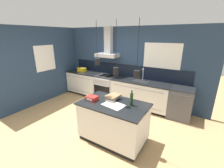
# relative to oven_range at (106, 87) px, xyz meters

# --- Properties ---
(ground_plane) EXTENTS (16.00, 16.00, 0.00)m
(ground_plane) POSITION_rel_oven_range_xyz_m (0.59, -1.69, -0.46)
(ground_plane) COLOR tan
(ground_plane) RESTS_ON ground
(wall_back) EXTENTS (5.60, 2.30, 2.60)m
(wall_back) POSITION_rel_oven_range_xyz_m (0.57, 0.31, 0.90)
(wall_back) COLOR navy
(wall_back) RESTS_ON ground_plane
(wall_left) EXTENTS (0.08, 3.80, 2.60)m
(wall_left) POSITION_rel_oven_range_xyz_m (-1.84, -0.99, 0.85)
(wall_left) COLOR navy
(wall_left) RESTS_ON ground_plane
(counter_run_left) EXTENTS (1.41, 0.64, 0.91)m
(counter_run_left) POSITION_rel_oven_range_xyz_m (-1.08, 0.01, 0.01)
(counter_run_left) COLOR black
(counter_run_left) RESTS_ON ground_plane
(counter_run_sink) EXTENTS (1.89, 0.64, 1.32)m
(counter_run_sink) POSITION_rel_oven_range_xyz_m (1.32, 0.01, 0.01)
(counter_run_sink) COLOR black
(counter_run_sink) RESTS_ON ground_plane
(oven_range) EXTENTS (0.77, 0.66, 0.91)m
(oven_range) POSITION_rel_oven_range_xyz_m (0.00, 0.00, 0.00)
(oven_range) COLOR #B5B5BA
(oven_range) RESTS_ON ground_plane
(dishwasher) EXTENTS (0.63, 0.65, 0.91)m
(dishwasher) POSITION_rel_oven_range_xyz_m (2.58, 0.00, 0.00)
(dishwasher) COLOR #4C4C51
(dishwasher) RESTS_ON ground_plane
(kitchen_island) EXTENTS (1.49, 0.90, 0.91)m
(kitchen_island) POSITION_rel_oven_range_xyz_m (1.42, -1.85, 0.00)
(kitchen_island) COLOR black
(kitchen_island) RESTS_ON ground_plane
(bottle_on_island) EXTENTS (0.07, 0.07, 0.33)m
(bottle_on_island) POSITION_rel_oven_range_xyz_m (1.79, -1.72, 0.60)
(bottle_on_island) COLOR #193319
(bottle_on_island) RESTS_ON kitchen_island
(book_stack) EXTENTS (0.29, 0.36, 0.11)m
(book_stack) POSITION_rel_oven_range_xyz_m (1.30, -1.68, 0.51)
(book_stack) COLOR silver
(book_stack) RESTS_ON kitchen_island
(red_supply_box) EXTENTS (0.25, 0.19, 0.10)m
(red_supply_box) POSITION_rel_oven_range_xyz_m (0.91, -1.95, 0.50)
(red_supply_box) COLOR red
(red_supply_box) RESTS_ON kitchen_island
(paper_pile) EXTENTS (0.50, 0.38, 0.01)m
(paper_pile) POSITION_rel_oven_range_xyz_m (1.47, -1.91, 0.46)
(paper_pile) COLOR silver
(paper_pile) RESTS_ON kitchen_island
(yellow_toolbox) EXTENTS (0.34, 0.18, 0.19)m
(yellow_toolbox) POSITION_rel_oven_range_xyz_m (-1.18, 0.00, 0.54)
(yellow_toolbox) COLOR gold
(yellow_toolbox) RESTS_ON counter_run_left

